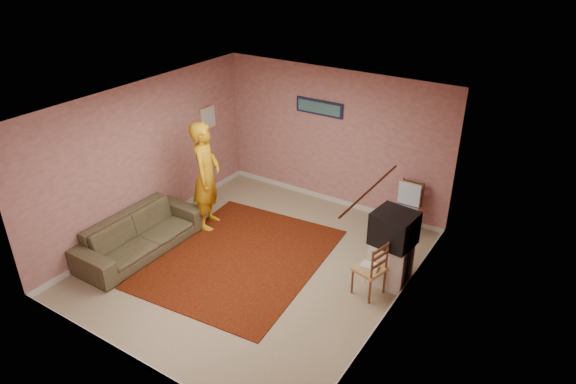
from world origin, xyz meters
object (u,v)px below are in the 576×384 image
Objects in this scene: crt_tv at (394,228)px; tv_cabinet at (390,263)px; chair_a at (408,203)px; chair_b at (370,263)px; sofa at (140,234)px; person at (206,176)px.

tv_cabinet is at bearing -0.00° from crt_tv.
tv_cabinet is 1.54m from chair_a.
crt_tv reaches higher than chair_b.
chair_a is (-0.31, 1.49, 0.22)m from tv_cabinet.
chair_b is 3.74m from sofa.
tv_cabinet is at bearing -68.99° from sofa.
person is at bearing -170.22° from crt_tv.
person is (0.40, 1.24, 0.65)m from sofa.
chair_b is at bearing -109.98° from tv_cabinet.
person is at bearing -177.03° from tv_cabinet.
chair_a is 0.26× the size of person.
crt_tv is at bearing 173.21° from tv_cabinet.
crt_tv is 3.35m from person.
crt_tv is at bearing -79.03° from chair_a.
chair_a is at bearing -49.46° from sofa.
tv_cabinet is 1.06× the size of crt_tv.
crt_tv is 0.30× the size of sofa.
tv_cabinet is 1.44× the size of chair_b.
tv_cabinet is 0.32× the size of sofa.
tv_cabinet reaches higher than sofa.
person is (-3.04, -1.66, 0.40)m from chair_a.
chair_a is (-0.31, 1.49, -0.37)m from crt_tv.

